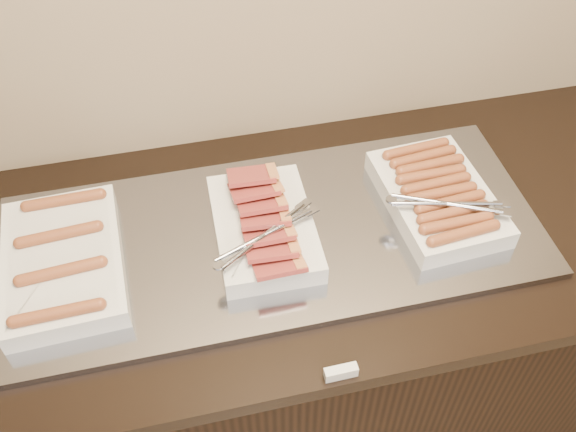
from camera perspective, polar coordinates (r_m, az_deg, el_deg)
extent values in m
cube|color=black|center=(1.83, -1.75, -11.76)|extent=(2.00, 0.70, 0.86)
cube|color=black|center=(1.46, -2.15, -2.74)|extent=(2.06, 0.76, 0.04)
cube|color=gray|center=(1.44, -1.37, -1.84)|extent=(1.20, 0.50, 0.02)
cube|color=silver|center=(1.43, -19.34, -3.88)|extent=(0.26, 0.37, 0.05)
cylinder|color=brown|center=(1.31, -19.84, -8.11)|extent=(0.16, 0.03, 0.03)
cylinder|color=brown|center=(1.37, -19.53, -4.64)|extent=(0.16, 0.04, 0.03)
cylinder|color=brown|center=(1.44, -19.69, -1.56)|extent=(0.16, 0.04, 0.03)
cylinder|color=brown|center=(1.51, -19.31, 1.34)|extent=(0.16, 0.03, 0.03)
cube|color=silver|center=(1.41, -2.15, -1.05)|extent=(0.22, 0.32, 0.05)
cube|color=#A83640|center=(1.31, -0.88, -4.26)|extent=(0.11, 0.09, 0.04)
cube|color=#A83640|center=(1.34, -1.55, -2.87)|extent=(0.11, 0.09, 0.04)
cube|color=#A83640|center=(1.36, -1.82, -1.46)|extent=(0.11, 0.09, 0.04)
cube|color=#A83640|center=(1.39, -2.09, -0.10)|extent=(0.11, 0.10, 0.04)
cube|color=#A83640|center=(1.41, -2.40, 1.20)|extent=(0.11, 0.09, 0.04)
cube|color=#A83640|center=(1.44, -3.06, 2.39)|extent=(0.11, 0.09, 0.04)
cube|color=#A83640|center=(1.46, -3.32, 3.60)|extent=(0.11, 0.09, 0.04)
cube|color=silver|center=(1.51, 13.11, 1.56)|extent=(0.24, 0.35, 0.05)
cylinder|color=brown|center=(1.41, 15.34, -1.49)|extent=(0.15, 0.04, 0.03)
cylinder|color=brown|center=(1.42, 14.74, -0.61)|extent=(0.15, 0.03, 0.03)
cylinder|color=brown|center=(1.44, 14.46, 0.31)|extent=(0.15, 0.04, 0.03)
cylinder|color=brown|center=(1.46, 14.21, 1.21)|extent=(0.15, 0.04, 0.03)
cylinder|color=brown|center=(1.48, 13.47, 1.99)|extent=(0.15, 0.03, 0.03)
cylinder|color=brown|center=(1.50, 13.02, 2.81)|extent=(0.15, 0.04, 0.03)
cylinder|color=brown|center=(1.52, 12.59, 3.61)|extent=(0.15, 0.03, 0.03)
cylinder|color=brown|center=(1.54, 12.53, 4.44)|extent=(0.15, 0.04, 0.03)
cylinder|color=brown|center=(1.56, 11.92, 5.16)|extent=(0.15, 0.04, 0.03)
cylinder|color=brown|center=(1.57, 11.31, 5.87)|extent=(0.15, 0.04, 0.03)
cube|color=silver|center=(1.25, 4.72, -13.67)|extent=(0.06, 0.02, 0.03)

